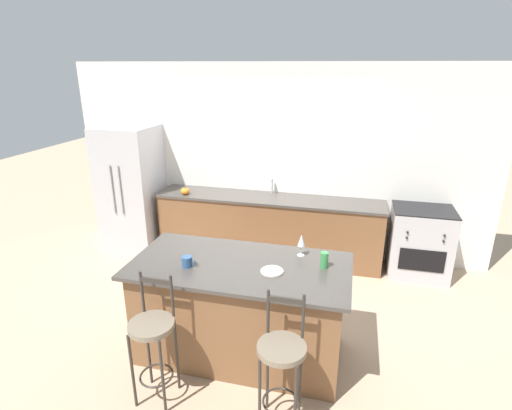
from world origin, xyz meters
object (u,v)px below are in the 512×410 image
at_px(refrigerator, 132,188).
at_px(bar_stool_near, 153,337).
at_px(dinner_plate, 272,271).
at_px(coffee_mug, 187,262).
at_px(pumpkin_decoration, 185,191).
at_px(oven_range, 420,242).
at_px(bar_stool_far, 282,361).
at_px(wine_glass, 301,241).
at_px(tumbler_cup, 324,260).

relative_size(refrigerator, bar_stool_near, 1.66).
relative_size(bar_stool_near, dinner_plate, 5.48).
xyz_separation_m(coffee_mug, pumpkin_decoration, (-0.91, 2.06, -0.04)).
xyz_separation_m(oven_range, bar_stool_near, (-2.38, -2.76, 0.14)).
height_order(bar_stool_near, coffee_mug, bar_stool_near).
height_order(bar_stool_near, pumpkin_decoration, bar_stool_near).
xyz_separation_m(bar_stool_near, pumpkin_decoration, (-0.83, 2.61, 0.37)).
height_order(refrigerator, bar_stool_near, refrigerator).
height_order(bar_stool_far, pumpkin_decoration, bar_stool_far).
distance_m(wine_glass, tumbler_cup, 0.31).
height_order(oven_range, dinner_plate, dinner_plate).
relative_size(bar_stool_far, wine_glass, 5.21).
distance_m(oven_range, bar_stool_near, 3.65).
height_order(refrigerator, tumbler_cup, refrigerator).
relative_size(refrigerator, pumpkin_decoration, 14.64).
bearing_deg(bar_stool_far, coffee_mug, 149.45).
relative_size(refrigerator, tumbler_cup, 12.45).
xyz_separation_m(wine_glass, tumbler_cup, (0.23, -0.19, -0.08)).
height_order(oven_range, coffee_mug, coffee_mug).
xyz_separation_m(bar_stool_near, tumbler_cup, (1.27, 0.83, 0.43)).
xyz_separation_m(refrigerator, wine_glass, (2.76, -1.67, 0.19)).
height_order(refrigerator, dinner_plate, refrigerator).
bearing_deg(pumpkin_decoration, tumbler_cup, -40.40).
bearing_deg(wine_glass, oven_range, 52.43).
xyz_separation_m(oven_range, pumpkin_decoration, (-3.21, -0.15, 0.50)).
bearing_deg(tumbler_cup, oven_range, 60.12).
bearing_deg(bar_stool_near, tumbler_cup, 33.05).
bearing_deg(oven_range, tumbler_cup, -119.88).
distance_m(bar_stool_far, dinner_plate, 0.78).
relative_size(tumbler_cup, pumpkin_decoration, 1.18).
distance_m(coffee_mug, tumbler_cup, 1.22).
distance_m(bar_stool_far, wine_glass, 1.15).
height_order(bar_stool_near, dinner_plate, bar_stool_near).
height_order(refrigerator, oven_range, refrigerator).
bearing_deg(dinner_plate, tumbler_cup, 23.73).
height_order(oven_range, wine_glass, wine_glass).
bearing_deg(dinner_plate, wine_glass, 62.29).
distance_m(oven_range, coffee_mug, 3.23).
bearing_deg(oven_range, pumpkin_decoration, -177.32).
bearing_deg(pumpkin_decoration, refrigerator, 175.23).
bearing_deg(bar_stool_near, wine_glass, 44.38).
xyz_separation_m(refrigerator, coffee_mug, (1.80, -2.13, 0.09)).
distance_m(oven_range, bar_stool_far, 3.09).
bearing_deg(oven_range, wine_glass, -127.57).
bearing_deg(pumpkin_decoration, coffee_mug, -66.06).
bearing_deg(wine_glass, tumbler_cup, -39.18).
bearing_deg(bar_stool_near, pumpkin_decoration, 107.66).
bearing_deg(bar_stool_far, tumbler_cup, 75.55).
bearing_deg(tumbler_cup, bar_stool_far, -104.45).
relative_size(oven_range, pumpkin_decoration, 7.37).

